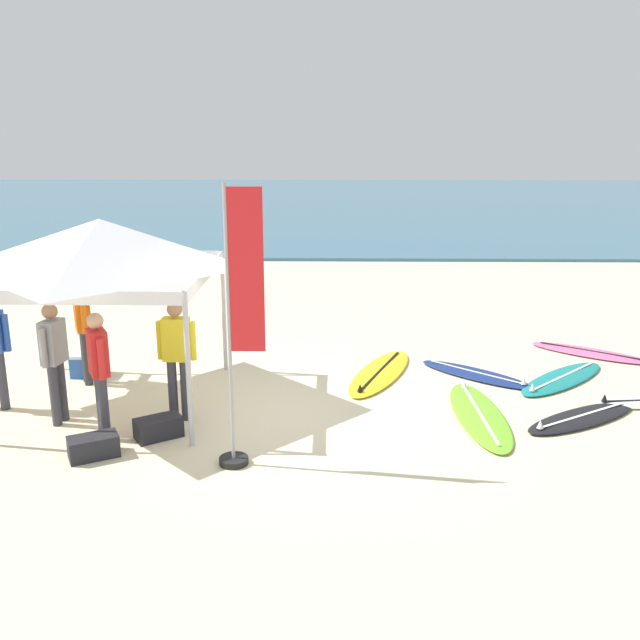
% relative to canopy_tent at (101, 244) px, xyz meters
% --- Properties ---
extents(ground_plane, '(80.00, 80.00, 0.00)m').
position_rel_canopy_tent_xyz_m(ground_plane, '(2.55, -0.41, -2.39)').
color(ground_plane, beige).
extents(sea, '(80.00, 36.00, 0.10)m').
position_rel_canopy_tent_xyz_m(sea, '(2.55, 29.71, -2.34)').
color(sea, '#386B84').
rests_on(sea, ground).
extents(canopy_tent, '(3.06, 3.06, 2.75)m').
position_rel_canopy_tent_xyz_m(canopy_tent, '(0.00, 0.00, 0.00)').
color(canopy_tent, '#B7B7BC').
rests_on(canopy_tent, ground).
extents(surfboard_yellow, '(1.54, 2.58, 0.19)m').
position_rel_canopy_tent_xyz_m(surfboard_yellow, '(4.08, 1.27, -2.35)').
color(surfboard_yellow, yellow).
rests_on(surfboard_yellow, ground).
extents(surfboard_black, '(2.07, 1.58, 0.19)m').
position_rel_canopy_tent_xyz_m(surfboard_black, '(6.81, -0.56, -2.35)').
color(surfboard_black, black).
rests_on(surfboard_black, ground).
extents(surfboard_navy, '(1.92, 1.76, 0.19)m').
position_rel_canopy_tent_xyz_m(surfboard_navy, '(5.68, 1.23, -2.35)').
color(surfboard_navy, navy).
rests_on(surfboard_navy, ground).
extents(surfboard_lime, '(0.76, 2.53, 0.19)m').
position_rel_canopy_tent_xyz_m(surfboard_lime, '(5.38, -0.49, -2.35)').
color(surfboard_lime, '#7AD12D').
rests_on(surfboard_lime, ground).
extents(surfboard_pink, '(2.11, 1.68, 0.19)m').
position_rel_canopy_tent_xyz_m(surfboard_pink, '(8.01, 2.43, -2.35)').
color(surfboard_pink, pink).
rests_on(surfboard_pink, ground).
extents(surfboard_teal, '(2.07, 2.03, 0.19)m').
position_rel_canopy_tent_xyz_m(surfboard_teal, '(7.04, 1.04, -2.35)').
color(surfboard_teal, '#19847F').
rests_on(surfboard_teal, ground).
extents(person_yellow, '(0.55, 0.24, 1.71)m').
position_rel_canopy_tent_xyz_m(person_yellow, '(1.14, -0.63, -1.40)').
color(person_yellow, '#383842').
rests_on(person_yellow, ground).
extents(person_grey, '(0.28, 0.54, 1.71)m').
position_rel_canopy_tent_xyz_m(person_grey, '(-0.51, -0.77, -1.40)').
color(person_grey, '#383842').
rests_on(person_grey, ground).
extents(person_red, '(0.36, 0.50, 1.71)m').
position_rel_canopy_tent_xyz_m(person_red, '(0.26, -1.24, -1.40)').
color(person_red, '#383842').
rests_on(person_red, ground).
extents(person_orange, '(0.36, 0.50, 1.71)m').
position_rel_canopy_tent_xyz_m(person_orange, '(-0.66, 0.80, -1.40)').
color(person_orange, '#2D2D33').
rests_on(person_orange, ground).
extents(banner_flag, '(0.60, 0.36, 3.40)m').
position_rel_canopy_tent_xyz_m(banner_flag, '(2.20, -1.98, -0.81)').
color(banner_flag, '#99999E').
rests_on(banner_flag, ground).
extents(gear_bag_near_tent, '(0.68, 0.56, 0.28)m').
position_rel_canopy_tent_xyz_m(gear_bag_near_tent, '(0.31, -1.83, -2.25)').
color(gear_bag_near_tent, '#232328').
rests_on(gear_bag_near_tent, ground).
extents(gear_bag_by_pole, '(0.68, 0.59, 0.28)m').
position_rel_canopy_tent_xyz_m(gear_bag_by_pole, '(0.98, -1.25, -2.25)').
color(gear_bag_by_pole, '#232328').
rests_on(gear_bag_by_pole, ground).
extents(cooler_box, '(0.50, 0.36, 0.39)m').
position_rel_canopy_tent_xyz_m(cooler_box, '(-0.79, 1.13, -2.19)').
color(cooler_box, '#2D60B7').
rests_on(cooler_box, ground).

